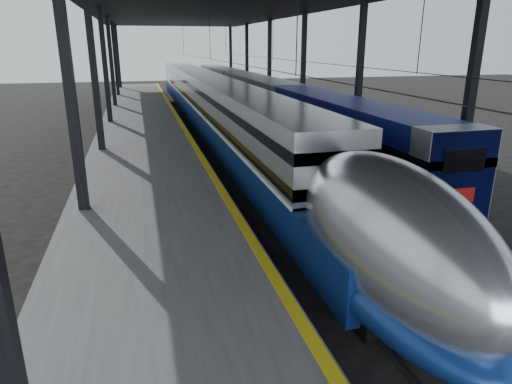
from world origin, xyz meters
name	(u,v)px	position (x,y,z in m)	size (l,w,h in m)	color
ground	(282,281)	(0.00, 0.00, 0.00)	(160.00, 160.00, 0.00)	black
platform	(143,139)	(-3.50, 20.00, 0.50)	(6.00, 80.00, 1.00)	#4C4C4F
yellow_strip	(185,130)	(-0.70, 20.00, 1.00)	(0.30, 80.00, 0.01)	gold
rails	(258,139)	(4.50, 20.00, 0.08)	(6.52, 80.00, 0.16)	slate
canopy	(219,3)	(1.90, 20.00, 9.12)	(18.00, 75.00, 9.47)	black
tgv_train	(211,105)	(2.00, 25.44, 1.94)	(2.89, 65.20, 4.14)	#B7BABF
second_train	(260,99)	(7.00, 28.95, 1.93)	(2.77, 56.05, 3.81)	navy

